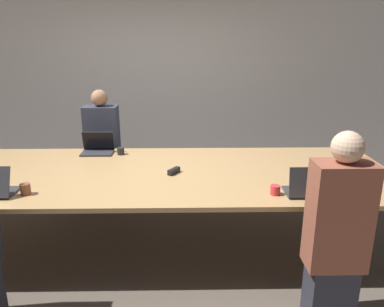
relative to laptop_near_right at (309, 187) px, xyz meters
name	(u,v)px	position (x,y,z in m)	size (l,w,h in m)	color
ground_plane	(145,243)	(-1.41, 0.59, -0.84)	(24.00, 24.00, 0.00)	brown
curtain_wall	(157,80)	(-1.41, 2.85, 0.56)	(12.00, 0.06, 2.80)	#BCB7B2
conference_table	(142,176)	(-1.41, 0.59, -0.12)	(4.78, 1.60, 0.77)	tan
laptop_near_right	(309,187)	(0.00, 0.00, 0.00)	(0.36, 0.25, 0.26)	#333338
person_near_right	(336,235)	(0.04, -0.50, -0.15)	(0.40, 0.24, 1.43)	#2D2D38
cup_near_right	(275,190)	(-0.26, 0.03, -0.04)	(0.08, 0.08, 0.08)	red
bottle_near_right	(339,176)	(0.29, 0.14, 0.04)	(0.08, 0.08, 0.27)	#ADD1E0
cup_near_left	(25,189)	(-2.30, 0.07, -0.03)	(0.08, 0.08, 0.09)	brown
laptop_far_midleft	(98,147)	(-1.97, 1.22, -0.01)	(0.35, 0.23, 0.23)	#333338
person_far_midleft	(103,149)	(-2.01, 1.65, -0.16)	(0.40, 0.24, 1.41)	#2D2D38
cup_far_midleft	(121,151)	(-1.70, 1.16, -0.04)	(0.08, 0.08, 0.08)	#232328
stapler	(174,171)	(-1.10, 0.54, -0.05)	(0.12, 0.15, 0.05)	black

